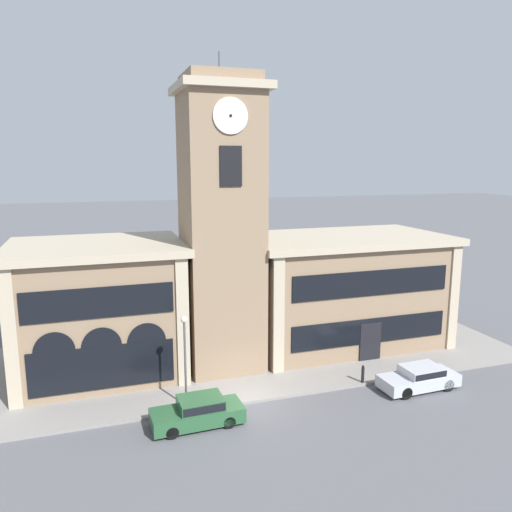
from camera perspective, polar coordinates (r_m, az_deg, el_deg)
The scene contains 9 objects.
ground_plane at distance 27.97m, azimuth -0.87°, elevation -16.60°, with size 300.00×300.00×0.00m, color #56565B.
sidewalk_kerb at distance 33.61m, azimuth -4.25°, elevation -11.64°, with size 39.93×12.94×0.15m.
clock_tower at distance 30.28m, azimuth -3.97°, elevation 3.31°, with size 5.17×5.17×19.01m.
town_hall_left_wing at distance 31.96m, azimuth -17.48°, elevation -5.72°, with size 10.25×8.50×8.08m.
town_hall_right_wing at distance 36.08m, azimuth 9.87°, elevation -3.75°, with size 14.13×8.50×7.80m.
parked_car_near at distance 25.87m, azimuth -6.59°, elevation -17.20°, with size 4.57×1.93×1.45m.
parked_car_mid at distance 30.81m, azimuth 18.18°, elevation -13.02°, with size 4.65×1.98×1.34m.
street_lamp at distance 26.39m, azimuth -8.13°, elevation -10.19°, with size 0.36×0.36×4.94m.
bollard at distance 30.50m, azimuth 12.11°, elevation -13.05°, with size 0.18×0.18×1.06m.
Camera 1 is at (-7.41, -23.73, 12.80)m, focal length 35.00 mm.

